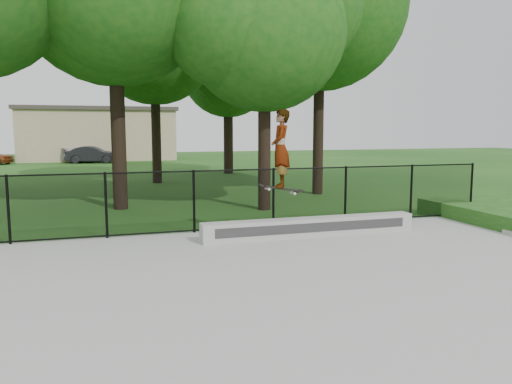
# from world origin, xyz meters

# --- Properties ---
(ground) EXTENTS (100.00, 100.00, 0.00)m
(ground) POSITION_xyz_m (0.00, 0.00, 0.00)
(ground) COLOR #1A4B15
(ground) RESTS_ON ground
(concrete_slab) EXTENTS (14.00, 12.00, 0.06)m
(concrete_slab) POSITION_xyz_m (0.00, 0.00, 0.03)
(concrete_slab) COLOR #ADACA7
(concrete_slab) RESTS_ON ground
(grind_ledge) EXTENTS (5.14, 0.40, 0.42)m
(grind_ledge) POSITION_xyz_m (2.50, 4.70, 0.27)
(grind_ledge) COLOR #B7B7B2
(grind_ledge) RESTS_ON concrete_slab
(car_b) EXTENTS (3.61, 1.88, 1.25)m
(car_b) POSITION_xyz_m (-2.50, 33.50, 0.62)
(car_b) COLOR black
(car_b) RESTS_ON ground
(car_c) EXTENTS (3.91, 2.53, 1.14)m
(car_c) POSITION_xyz_m (-2.78, 35.15, 0.57)
(car_c) COLOR #AAABC1
(car_c) RESTS_ON ground
(skater_airborne) EXTENTS (0.83, 0.72, 1.86)m
(skater_airborne) POSITION_xyz_m (1.67, 4.53, 2.06)
(skater_airborne) COLOR black
(skater_airborne) RESTS_ON ground
(chainlink_fence) EXTENTS (16.06, 0.06, 1.50)m
(chainlink_fence) POSITION_xyz_m (0.00, 5.90, 0.81)
(chainlink_fence) COLOR black
(chainlink_fence) RESTS_ON concrete_slab
(tree_row) EXTENTS (20.37, 18.20, 10.41)m
(tree_row) POSITION_xyz_m (-0.10, 13.30, 6.53)
(tree_row) COLOR black
(tree_row) RESTS_ON ground
(distant_building) EXTENTS (12.40, 6.40, 4.30)m
(distant_building) POSITION_xyz_m (-2.00, 38.00, 2.16)
(distant_building) COLOR #BDB285
(distant_building) RESTS_ON ground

